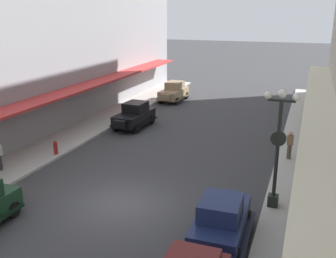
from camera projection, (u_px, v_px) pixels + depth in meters
ground_plane at (122, 204)px, 17.45m from camera, size 200.00×200.00×0.00m
sidewalk_right at (297, 234)px, 14.94m from camera, size 3.00×60.00×0.15m
parked_car_1 at (134, 115)px, 28.74m from camera, size 2.30×4.32×1.84m
parked_car_3 at (221, 219)px, 14.34m from camera, size 2.25×4.30×1.84m
parked_car_4 at (174, 91)px, 37.13m from camera, size 2.29×4.31×1.84m
lamp_post_with_clock at (278, 144)px, 16.14m from camera, size 1.42×0.44×5.16m
fire_hydrant at (56, 148)px, 22.95m from camera, size 0.24×0.24×0.82m
pedestrian_0 at (290, 145)px, 22.13m from camera, size 0.36×0.24×1.64m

